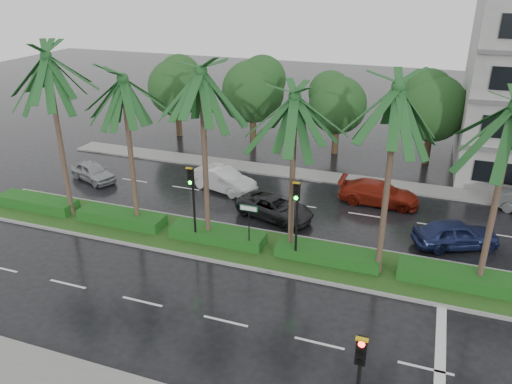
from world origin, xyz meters
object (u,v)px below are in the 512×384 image
(car_silver, at_px, (93,172))
(signal_median_left, at_px, (192,194))
(street_sign, at_px, (249,217))
(car_red, at_px, (379,193))
(car_blue, at_px, (456,234))
(car_darkgrey, at_px, (275,207))
(car_white, at_px, (223,179))

(car_silver, bearing_deg, signal_median_left, -97.05)
(car_silver, bearing_deg, street_sign, -90.89)
(signal_median_left, bearing_deg, car_red, 45.53)
(car_blue, bearing_deg, car_red, 22.78)
(signal_median_left, height_order, car_silver, signal_median_left)
(signal_median_left, distance_m, car_darkgrey, 5.95)
(car_white, bearing_deg, car_red, -66.13)
(signal_median_left, relative_size, car_silver, 1.14)
(car_darkgrey, xyz_separation_m, car_blue, (10.00, -0.05, 0.09))
(street_sign, relative_size, car_silver, 0.68)
(car_darkgrey, bearing_deg, street_sign, -162.49)
(street_sign, height_order, car_darkgrey, street_sign)
(car_silver, relative_size, car_blue, 0.87)
(signal_median_left, distance_m, car_silver, 12.37)
(street_sign, bearing_deg, car_white, 122.45)
(signal_median_left, height_order, car_blue, signal_median_left)
(street_sign, bearing_deg, signal_median_left, -176.53)
(car_silver, xyz_separation_m, car_white, (9.19, 1.49, 0.12))
(car_red, relative_size, car_blue, 1.13)
(street_sign, xyz_separation_m, car_silver, (-13.69, 5.59, -1.47))
(street_sign, distance_m, car_red, 10.20)
(signal_median_left, bearing_deg, car_silver, 151.65)
(signal_median_left, relative_size, car_darkgrey, 0.92)
(car_red, bearing_deg, car_white, 99.13)
(signal_median_left, distance_m, car_red, 12.34)
(street_sign, height_order, car_blue, street_sign)
(car_white, xyz_separation_m, car_blue, (14.50, -2.73, -0.02))
(car_darkgrey, bearing_deg, car_red, -35.92)
(car_darkgrey, distance_m, car_blue, 10.00)
(car_silver, distance_m, car_darkgrey, 13.74)
(signal_median_left, distance_m, street_sign, 3.13)
(car_blue, bearing_deg, car_darkgrey, 65.03)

